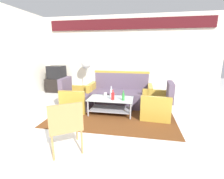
{
  "coord_description": "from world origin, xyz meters",
  "views": [
    {
      "loc": [
        0.53,
        -3.0,
        1.56
      ],
      "look_at": [
        -0.13,
        0.64,
        0.65
      ],
      "focal_mm": 25.46,
      "sensor_mm": 36.0,
      "label": 1
    }
  ],
  "objects_px": {
    "television": "(57,72)",
    "tv_stand": "(58,85)",
    "couch": "(120,95)",
    "wicker_chair": "(66,123)",
    "pedestal_fan": "(86,66)",
    "coffee_table": "(111,104)",
    "bottle_green": "(123,97)",
    "armchair_left": "(76,99)",
    "armchair_right": "(157,105)",
    "cup": "(105,95)",
    "bottle_red": "(113,96)",
    "bottle_clear": "(111,93)"
  },
  "relations": [
    {
      "from": "armchair_right",
      "to": "pedestal_fan",
      "type": "xyz_separation_m",
      "value": [
        -2.4,
        1.87,
        0.73
      ]
    },
    {
      "from": "bottle_green",
      "to": "tv_stand",
      "type": "distance_m",
      "value": 3.4
    },
    {
      "from": "bottle_clear",
      "to": "armchair_left",
      "type": "bearing_deg",
      "value": 179.99
    },
    {
      "from": "armchair_right",
      "to": "bottle_clear",
      "type": "distance_m",
      "value": 1.17
    },
    {
      "from": "couch",
      "to": "tv_stand",
      "type": "distance_m",
      "value": 2.83
    },
    {
      "from": "armchair_left",
      "to": "tv_stand",
      "type": "bearing_deg",
      "value": -139.89
    },
    {
      "from": "couch",
      "to": "bottle_clear",
      "type": "height_order",
      "value": "couch"
    },
    {
      "from": "armchair_left",
      "to": "tv_stand",
      "type": "distance_m",
      "value": 2.23
    },
    {
      "from": "coffee_table",
      "to": "bottle_green",
      "type": "height_order",
      "value": "bottle_green"
    },
    {
      "from": "couch",
      "to": "wicker_chair",
      "type": "height_order",
      "value": "couch"
    },
    {
      "from": "coffee_table",
      "to": "bottle_clear",
      "type": "bearing_deg",
      "value": 96.69
    },
    {
      "from": "coffee_table",
      "to": "bottle_clear",
      "type": "xyz_separation_m",
      "value": [
        -0.02,
        0.17,
        0.24
      ]
    },
    {
      "from": "wicker_chair",
      "to": "bottle_green",
      "type": "bearing_deg",
      "value": 32.8
    },
    {
      "from": "bottle_clear",
      "to": "tv_stand",
      "type": "bearing_deg",
      "value": 145.33
    },
    {
      "from": "coffee_table",
      "to": "pedestal_fan",
      "type": "bearing_deg",
      "value": 123.88
    },
    {
      "from": "cup",
      "to": "pedestal_fan",
      "type": "xyz_separation_m",
      "value": [
        -1.11,
        1.77,
        0.55
      ]
    },
    {
      "from": "bottle_red",
      "to": "tv_stand",
      "type": "relative_size",
      "value": 0.3
    },
    {
      "from": "armchair_right",
      "to": "armchair_left",
      "type": "bearing_deg",
      "value": 90.13
    },
    {
      "from": "bottle_green",
      "to": "television",
      "type": "height_order",
      "value": "television"
    },
    {
      "from": "wicker_chair",
      "to": "cup",
      "type": "bearing_deg",
      "value": 50.15
    },
    {
      "from": "armchair_left",
      "to": "coffee_table",
      "type": "relative_size",
      "value": 0.77
    },
    {
      "from": "couch",
      "to": "cup",
      "type": "relative_size",
      "value": 18.07
    },
    {
      "from": "bottle_clear",
      "to": "wicker_chair",
      "type": "height_order",
      "value": "wicker_chair"
    },
    {
      "from": "coffee_table",
      "to": "bottle_clear",
      "type": "relative_size",
      "value": 4.04
    },
    {
      "from": "armchair_left",
      "to": "bottle_red",
      "type": "distance_m",
      "value": 1.12
    },
    {
      "from": "bottle_red",
      "to": "bottle_green",
      "type": "bearing_deg",
      "value": -0.54
    },
    {
      "from": "pedestal_fan",
      "to": "couch",
      "type": "bearing_deg",
      "value": -39.76
    },
    {
      "from": "coffee_table",
      "to": "bottle_red",
      "type": "bearing_deg",
      "value": -56.01
    },
    {
      "from": "couch",
      "to": "bottle_clear",
      "type": "relative_size",
      "value": 6.64
    },
    {
      "from": "armchair_left",
      "to": "armchair_right",
      "type": "distance_m",
      "value": 2.12
    },
    {
      "from": "pedestal_fan",
      "to": "television",
      "type": "bearing_deg",
      "value": -177.69
    },
    {
      "from": "bottle_red",
      "to": "bottle_clear",
      "type": "bearing_deg",
      "value": 108.36
    },
    {
      "from": "armchair_left",
      "to": "television",
      "type": "bearing_deg",
      "value": -139.94
    },
    {
      "from": "coffee_table",
      "to": "tv_stand",
      "type": "xyz_separation_m",
      "value": [
        -2.45,
        1.85,
        -0.01
      ]
    },
    {
      "from": "bottle_clear",
      "to": "cup",
      "type": "height_order",
      "value": "bottle_clear"
    },
    {
      "from": "bottle_green",
      "to": "television",
      "type": "distance_m",
      "value": 3.41
    },
    {
      "from": "bottle_green",
      "to": "wicker_chair",
      "type": "relative_size",
      "value": 0.28
    },
    {
      "from": "bottle_green",
      "to": "pedestal_fan",
      "type": "relative_size",
      "value": 0.19
    },
    {
      "from": "cup",
      "to": "pedestal_fan",
      "type": "bearing_deg",
      "value": 122.11
    },
    {
      "from": "tv_stand",
      "to": "wicker_chair",
      "type": "height_order",
      "value": "wicker_chair"
    },
    {
      "from": "couch",
      "to": "coffee_table",
      "type": "distance_m",
      "value": 0.74
    },
    {
      "from": "bottle_green",
      "to": "cup",
      "type": "bearing_deg",
      "value": 154.4
    },
    {
      "from": "bottle_red",
      "to": "wicker_chair",
      "type": "relative_size",
      "value": 0.29
    },
    {
      "from": "cup",
      "to": "tv_stand",
      "type": "xyz_separation_m",
      "value": [
        -2.29,
        1.72,
        -0.2
      ]
    },
    {
      "from": "tv_stand",
      "to": "wicker_chair",
      "type": "relative_size",
      "value": 0.95
    },
    {
      "from": "armchair_right",
      "to": "cup",
      "type": "bearing_deg",
      "value": 89.55
    },
    {
      "from": "bottle_clear",
      "to": "bottle_green",
      "type": "bearing_deg",
      "value": -38.51
    },
    {
      "from": "armchair_right",
      "to": "cup",
      "type": "distance_m",
      "value": 1.3
    },
    {
      "from": "armchair_right",
      "to": "television",
      "type": "bearing_deg",
      "value": 66.75
    },
    {
      "from": "television",
      "to": "tv_stand",
      "type": "bearing_deg",
      "value": 90.0
    }
  ]
}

